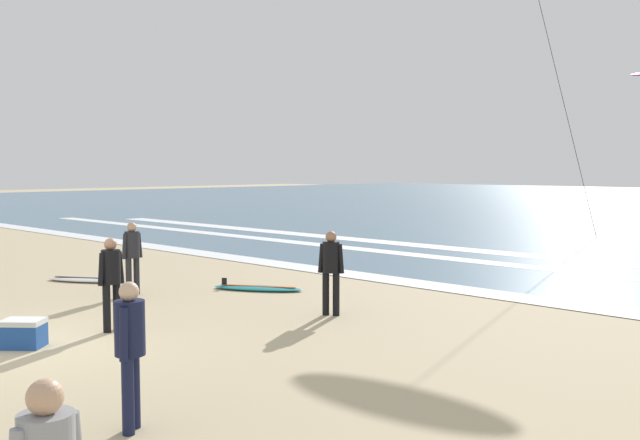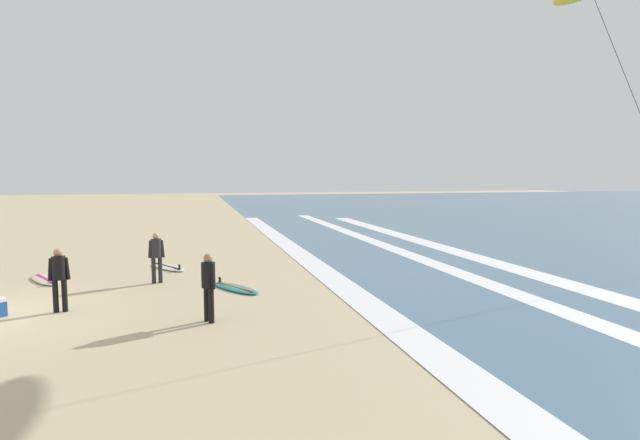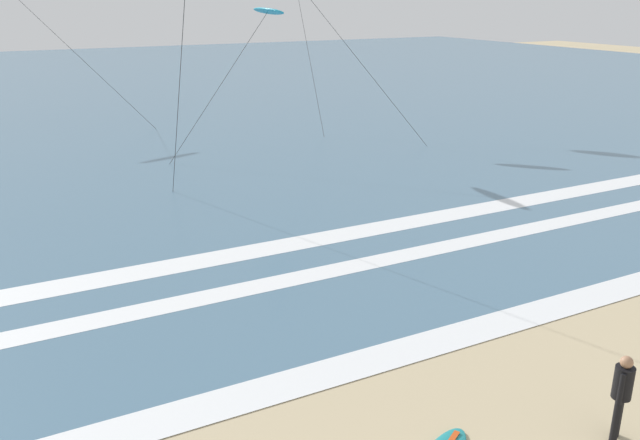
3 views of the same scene
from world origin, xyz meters
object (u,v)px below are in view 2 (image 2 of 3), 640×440
at_px(surfer_left_far, 156,253).
at_px(surfboard_left_pile, 168,267).
at_px(surfboard_foreground_flat, 45,280).
at_px(surfer_right_near, 208,281).
at_px(surfboard_right_spare, 235,288).
at_px(surfer_left_near, 59,274).

relative_size(surfer_left_far, surfboard_left_pile, 0.76).
height_order(surfboard_foreground_flat, surfboard_left_pile, same).
height_order(surfer_right_near, surfboard_foreground_flat, surfer_right_near).
bearing_deg(surfboard_left_pile, surfer_right_near, 10.18).
xyz_separation_m(surfboard_right_spare, surfboard_left_pile, (-3.92, -2.11, 0.00)).
relative_size(surfboard_foreground_flat, surfboard_left_pile, 1.01).
bearing_deg(surfer_left_far, surfboard_right_spare, 56.87).
relative_size(surfboard_right_spare, surfboard_left_pile, 1.01).
bearing_deg(surfer_right_near, surfboard_left_pile, -169.82).
height_order(surfer_left_far, surfboard_foreground_flat, surfer_left_far).
relative_size(surfer_left_near, surfer_right_near, 1.00).
height_order(surfer_left_near, surfer_right_near, same).
relative_size(surfer_left_far, surfboard_foreground_flat, 0.75).
xyz_separation_m(surfboard_foreground_flat, surfboard_left_pile, (-1.24, 3.70, 0.00)).
relative_size(surfer_left_near, surfboard_foreground_flat, 0.75).
height_order(surfer_left_near, surfboard_left_pile, surfer_left_near).
xyz_separation_m(surfer_right_near, surfboard_foreground_flat, (-5.77, -4.96, -0.91)).
distance_m(surfer_left_near, surfboard_right_spare, 4.69).
xyz_separation_m(surfer_left_near, surfer_right_near, (1.79, 3.55, 0.00)).
xyz_separation_m(surfer_left_near, surfboard_foreground_flat, (-3.98, -1.41, -0.91)).
distance_m(surfer_right_near, surfboard_foreground_flat, 7.66).
xyz_separation_m(surfer_left_far, surfboard_left_pile, (-2.41, 0.20, -0.91)).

